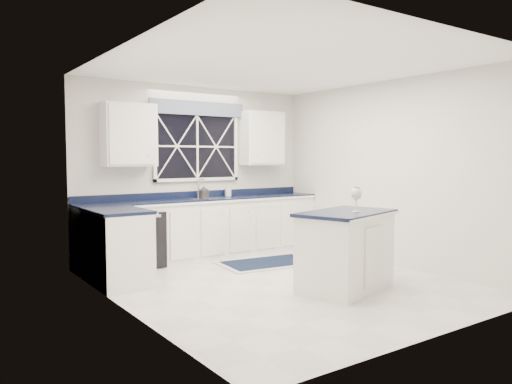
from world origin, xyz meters
TOP-DOWN VIEW (x-y plane):
  - ground at (0.00, 0.00)m, footprint 4.50×4.50m
  - back_wall at (0.00, 2.25)m, footprint 4.00×0.10m
  - base_cabinets at (-0.33, 1.78)m, footprint 3.99×1.60m
  - countertop at (0.00, 1.95)m, footprint 3.98×0.64m
  - dishwasher at (-1.10, 1.95)m, footprint 0.60×0.58m
  - window at (0.00, 2.20)m, footprint 1.65×0.09m
  - upper_cabinets at (0.00, 2.08)m, footprint 3.10×0.34m
  - faucet at (0.00, 2.14)m, footprint 0.05×0.20m
  - island at (0.45, -0.65)m, footprint 1.42×1.09m
  - rug at (0.55, 1.06)m, footprint 1.52×1.03m
  - kettle at (0.00, 2.00)m, footprint 0.26×0.17m
  - wine_glass at (0.50, -0.77)m, footprint 0.13×0.13m
  - soap_bottle at (0.54, 2.15)m, footprint 0.11×0.11m

SIDE VIEW (x-z plane):
  - ground at x=0.00m, z-range 0.00..0.00m
  - rug at x=0.55m, z-range 0.00..0.02m
  - dishwasher at x=-1.10m, z-range 0.00..0.82m
  - base_cabinets at x=-0.33m, z-range 0.00..0.90m
  - island at x=0.45m, z-range 0.00..0.94m
  - countertop at x=0.00m, z-range 0.90..0.94m
  - kettle at x=0.00m, z-range 0.93..1.12m
  - soap_bottle at x=0.54m, z-range 0.94..1.13m
  - faucet at x=0.00m, z-range 0.95..1.25m
  - wine_glass at x=0.50m, z-range 1.00..1.30m
  - back_wall at x=0.00m, z-range 0.00..2.70m
  - window at x=0.00m, z-range 1.20..2.46m
  - upper_cabinets at x=0.00m, z-range 1.45..2.35m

